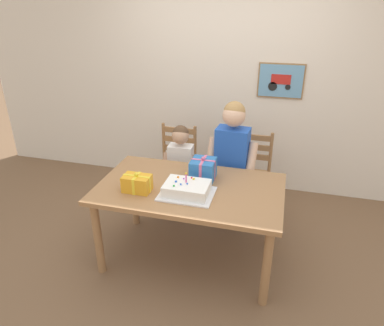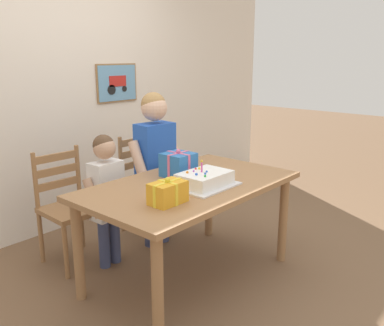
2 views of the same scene
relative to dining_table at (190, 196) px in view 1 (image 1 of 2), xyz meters
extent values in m
plane|color=brown|center=(0.00, 0.00, -0.66)|extent=(20.00, 20.00, 0.00)
cube|color=silver|center=(0.00, 1.61, 0.64)|extent=(6.40, 0.08, 2.60)
cube|color=olive|center=(0.63, 1.56, 0.71)|extent=(0.51, 0.02, 0.39)
cube|color=#669EC6|center=(0.63, 1.55, 0.71)|extent=(0.48, 0.01, 0.36)
cube|color=red|center=(0.63, 1.55, 0.73)|extent=(0.22, 0.01, 0.11)
cylinder|color=black|center=(0.55, 1.55, 0.64)|extent=(0.10, 0.01, 0.10)
cylinder|color=black|center=(0.72, 1.55, 0.64)|extent=(0.06, 0.01, 0.06)
cube|color=#9E7047|center=(0.00, 0.00, 0.07)|extent=(1.58, 0.93, 0.04)
cylinder|color=#9E7047|center=(-0.71, -0.39, -0.30)|extent=(0.07, 0.07, 0.71)
cylinder|color=#9E7047|center=(0.71, -0.39, -0.30)|extent=(0.07, 0.07, 0.71)
cylinder|color=#9E7047|center=(-0.71, 0.39, -0.30)|extent=(0.07, 0.07, 0.71)
cylinder|color=#9E7047|center=(0.71, 0.39, -0.30)|extent=(0.07, 0.07, 0.71)
cube|color=silver|center=(0.01, -0.13, 0.10)|extent=(0.44, 0.34, 0.01)
cube|color=white|center=(0.01, -0.13, 0.15)|extent=(0.36, 0.26, 0.09)
cylinder|color=#E04C9E|center=(0.00, -0.11, 0.23)|extent=(0.01, 0.01, 0.07)
sphere|color=yellow|center=(0.00, -0.11, 0.27)|extent=(0.02, 0.02, 0.02)
sphere|color=blue|center=(0.02, -0.14, 0.20)|extent=(0.02, 0.02, 0.02)
sphere|color=blue|center=(-0.08, -0.13, 0.20)|extent=(0.02, 0.02, 0.02)
sphere|color=purple|center=(-0.03, -0.07, 0.20)|extent=(0.01, 0.01, 0.01)
sphere|color=blue|center=(-0.03, -0.17, 0.20)|extent=(0.02, 0.02, 0.02)
sphere|color=green|center=(-0.07, -0.20, 0.20)|extent=(0.02, 0.02, 0.02)
sphere|color=yellow|center=(0.05, -0.05, 0.20)|extent=(0.02, 0.02, 0.02)
sphere|color=red|center=(0.03, -0.04, 0.20)|extent=(0.02, 0.02, 0.02)
sphere|color=orange|center=(-0.09, -0.05, 0.20)|extent=(0.02, 0.02, 0.02)
cube|color=#286BB7|center=(0.07, 0.18, 0.18)|extent=(0.21, 0.22, 0.18)
cube|color=#DB668E|center=(0.07, 0.18, 0.18)|extent=(0.21, 0.02, 0.19)
cube|color=#DB668E|center=(0.07, 0.18, 0.18)|extent=(0.02, 0.22, 0.19)
sphere|color=#DB668E|center=(0.07, 0.18, 0.29)|extent=(0.04, 0.04, 0.04)
cube|color=gold|center=(-0.41, -0.18, 0.16)|extent=(0.23, 0.15, 0.14)
cube|color=yellow|center=(-0.41, -0.18, 0.16)|extent=(0.23, 0.02, 0.14)
cube|color=yellow|center=(-0.41, -0.18, 0.16)|extent=(0.02, 0.15, 0.14)
sphere|color=yellow|center=(-0.41, -0.18, 0.24)|extent=(0.04, 0.04, 0.04)
cube|color=#996B42|center=(-0.43, 0.87, -0.21)|extent=(0.43, 0.43, 0.04)
cylinder|color=#996B42|center=(-0.24, 0.68, -0.45)|extent=(0.04, 0.04, 0.43)
cylinder|color=#996B42|center=(-0.62, 0.69, -0.45)|extent=(0.04, 0.04, 0.43)
cylinder|color=#996B42|center=(-0.23, 1.06, -0.45)|extent=(0.04, 0.04, 0.43)
cylinder|color=#996B42|center=(-0.61, 1.07, -0.45)|extent=(0.04, 0.04, 0.43)
cylinder|color=#996B42|center=(-0.23, 1.06, 0.03)|extent=(0.04, 0.04, 0.45)
cylinder|color=#996B42|center=(-0.61, 1.07, 0.03)|extent=(0.04, 0.04, 0.45)
cube|color=#996B42|center=(-0.42, 1.06, -0.03)|extent=(0.36, 0.04, 0.06)
cube|color=#996B42|center=(-0.42, 1.06, 0.08)|extent=(0.36, 0.04, 0.06)
cube|color=#996B42|center=(-0.42, 1.06, 0.19)|extent=(0.36, 0.04, 0.06)
cube|color=#996B42|center=(0.43, 0.87, -0.21)|extent=(0.42, 0.42, 0.04)
cylinder|color=#996B42|center=(0.62, 0.68, -0.45)|extent=(0.04, 0.04, 0.43)
cylinder|color=#996B42|center=(0.24, 0.68, -0.45)|extent=(0.04, 0.04, 0.43)
cylinder|color=#996B42|center=(0.62, 1.06, -0.45)|extent=(0.04, 0.04, 0.43)
cylinder|color=#996B42|center=(0.24, 1.06, -0.45)|extent=(0.04, 0.04, 0.43)
cylinder|color=#996B42|center=(0.62, 1.06, 0.03)|extent=(0.04, 0.04, 0.45)
cylinder|color=#996B42|center=(0.24, 1.06, 0.03)|extent=(0.04, 0.04, 0.45)
cube|color=#996B42|center=(0.43, 1.06, -0.03)|extent=(0.36, 0.03, 0.06)
cube|color=#996B42|center=(0.43, 1.06, 0.08)|extent=(0.36, 0.03, 0.06)
cube|color=#996B42|center=(0.43, 1.06, 0.19)|extent=(0.36, 0.03, 0.06)
cylinder|color=#38426B|center=(0.33, 0.62, -0.41)|extent=(0.11, 0.11, 0.51)
cylinder|color=#38426B|center=(0.19, 0.63, -0.41)|extent=(0.11, 0.11, 0.51)
cube|color=blue|center=(0.26, 0.62, 0.14)|extent=(0.33, 0.22, 0.58)
cylinder|color=#E0B293|center=(0.46, 0.57, 0.12)|extent=(0.10, 0.25, 0.39)
cylinder|color=#E0B293|center=(0.06, 0.60, 0.12)|extent=(0.10, 0.25, 0.39)
sphere|color=#E0B293|center=(0.26, 0.62, 0.56)|extent=(0.22, 0.22, 0.22)
sphere|color=#A87F4C|center=(0.26, 0.63, 0.59)|extent=(0.21, 0.21, 0.21)
cylinder|color=#38426B|center=(-0.21, 0.62, -0.46)|extent=(0.09, 0.09, 0.40)
cylinder|color=#38426B|center=(-0.32, 0.62, -0.46)|extent=(0.09, 0.09, 0.40)
cube|color=white|center=(-0.27, 0.62, -0.03)|extent=(0.25, 0.16, 0.46)
cylinder|color=tan|center=(-0.11, 0.60, -0.05)|extent=(0.08, 0.19, 0.31)
cylinder|color=tan|center=(-0.42, 0.58, -0.05)|extent=(0.08, 0.19, 0.31)
sphere|color=tan|center=(-0.27, 0.62, 0.30)|extent=(0.17, 0.17, 0.17)
sphere|color=brown|center=(-0.27, 0.63, 0.32)|extent=(0.16, 0.16, 0.16)
camera|label=1|loc=(0.70, -2.54, 1.55)|focal=32.96mm
camera|label=2|loc=(-2.14, -1.89, 0.98)|focal=38.87mm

